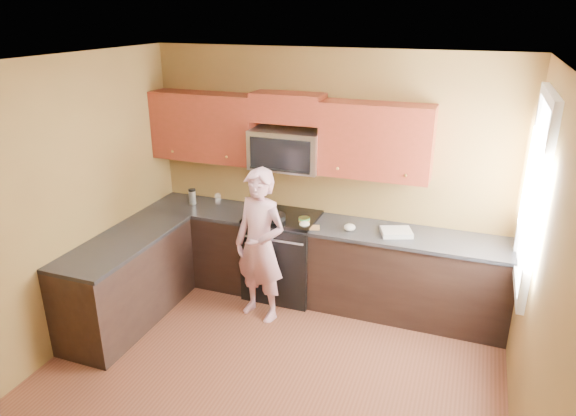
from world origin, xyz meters
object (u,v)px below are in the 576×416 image
at_px(stove, 283,255).
at_px(frying_pan, 274,219).
at_px(woman, 260,246).
at_px(microwave, 287,168).
at_px(travel_mug, 193,204).
at_px(butter_tub, 304,224).

relative_size(stove, frying_pan, 2.12).
xyz_separation_m(woman, frying_pan, (-0.00, 0.39, 0.14)).
xyz_separation_m(stove, microwave, (0.00, 0.12, 0.97)).
relative_size(woman, travel_mug, 8.84).
distance_m(microwave, travel_mug, 1.26).
distance_m(stove, frying_pan, 0.50).
bearing_deg(stove, woman, -95.20).
distance_m(microwave, woman, 0.91).
xyz_separation_m(woman, travel_mug, (-1.10, 0.57, 0.11)).
bearing_deg(travel_mug, stove, -2.18).
bearing_deg(travel_mug, frying_pan, -9.41).
relative_size(stove, butter_tub, 7.78).
height_order(microwave, woman, microwave).
distance_m(frying_pan, travel_mug, 1.11).
height_order(stove, woman, woman).
distance_m(stove, butter_tub, 0.53).
distance_m(frying_pan, butter_tub, 0.33).
xyz_separation_m(stove, travel_mug, (-1.15, 0.04, 0.45)).
distance_m(woman, frying_pan, 0.41).
distance_m(butter_tub, travel_mug, 1.42).
bearing_deg(woman, travel_mug, 167.20).
bearing_deg(frying_pan, stove, 88.16).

